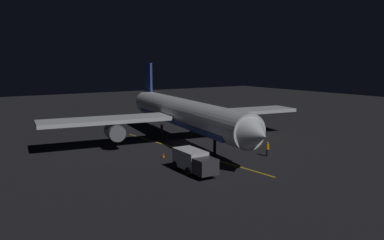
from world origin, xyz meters
name	(u,v)px	position (x,y,z in m)	size (l,w,h in m)	color
ground_plane	(184,144)	(0.00, 0.00, -0.10)	(180.00, 180.00, 0.20)	black
apron_guide_stripe	(186,151)	(2.30, 4.00, 0.00)	(0.24, 28.60, 0.01)	gold
airliner	(182,114)	(-0.09, -0.61, 4.05)	(37.92, 39.00, 10.94)	white
baggage_truck	(193,162)	(6.87, 12.55, 1.19)	(2.43, 5.69, 2.28)	silver
catering_truck	(252,127)	(-11.68, 1.05, 1.32)	(5.77, 5.79, 2.58)	gold
ground_crew_worker	(267,149)	(-4.27, 11.75, 0.89)	(0.40, 0.40, 1.74)	black
traffic_cone_near_left	(163,156)	(6.37, 5.50, 0.25)	(0.50, 0.50, 0.55)	#EA590F
traffic_cone_near_right	(181,155)	(4.37, 6.16, 0.25)	(0.50, 0.50, 0.55)	#EA590F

